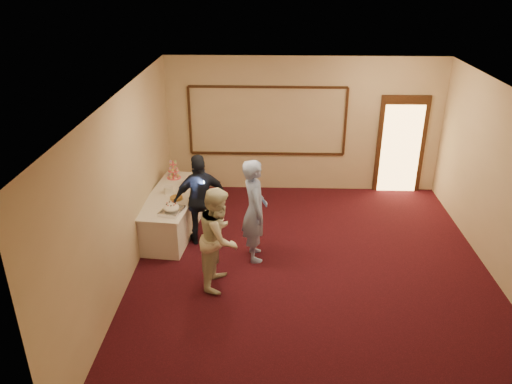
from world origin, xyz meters
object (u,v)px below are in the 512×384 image
pavlova_tray (171,209)px  cupcake_stand (174,171)px  tart (176,198)px  guest (201,200)px  woman (219,238)px  buffet_table (174,212)px  plate_stack_b (187,183)px  plate_stack_a (169,190)px  man (255,210)px

pavlova_tray → cupcake_stand: bearing=98.8°
tart → guest: (0.48, -0.17, 0.06)m
cupcake_stand → woman: woman is taller
buffet_table → pavlova_tray: pavlova_tray is taller
cupcake_stand → guest: guest is taller
pavlova_tray → cupcake_stand: cupcake_stand is taller
woman → plate_stack_b: bearing=29.2°
pavlova_tray → tart: bearing=91.2°
buffet_table → woman: 2.07m
cupcake_stand → plate_stack_a: cupcake_stand is taller
tart → guest: guest is taller
tart → guest: size_ratio=0.16×
pavlova_tray → guest: guest is taller
plate_stack_b → tart: 0.63m
buffet_table → cupcake_stand: 0.95m
tart → man: bearing=-25.0°
buffet_table → man: bearing=-29.9°
pavlova_tray → man: size_ratio=0.29×
buffet_table → plate_stack_a: plate_stack_a is taller
pavlova_tray → guest: 0.59m
cupcake_stand → plate_stack_a: 0.77m
man → plate_stack_a: bearing=50.5°
cupcake_stand → buffet_table: bearing=-82.1°
plate_stack_a → guest: (0.67, -0.42, 0.01)m
buffet_table → guest: guest is taller
plate_stack_b → woman: bearing=-68.2°
plate_stack_a → woman: 2.07m
cupcake_stand → woman: bearing=-64.9°
plate_stack_a → tart: (0.19, -0.25, -0.05)m
buffet_table → plate_stack_a: (-0.07, 0.02, 0.46)m
tart → guest: 0.51m
tart → man: (1.47, -0.68, 0.12)m
guest → cupcake_stand: bearing=-77.8°
man → guest: (-0.99, 0.52, -0.06)m
plate_stack_b → tart: (-0.10, -0.62, -0.04)m
buffet_table → guest: (0.60, -0.40, 0.47)m
buffet_table → tart: bearing=-62.4°
woman → guest: (-0.46, 1.32, 0.02)m
tart → buffet_table: bearing=117.6°
plate_stack_a → woman: woman is taller
pavlova_tray → woman: size_ratio=0.32×
plate_stack_b → plate_stack_a: bearing=-127.9°
cupcake_stand → plate_stack_b: bearing=-50.6°
plate_stack_a → woman: size_ratio=0.10×
buffet_table → man: (1.59, -0.91, 0.53)m
man → pavlova_tray: bearing=73.9°
man → woman: 0.96m
plate_stack_b → pavlova_tray: bearing=-94.3°
cupcake_stand → plate_stack_b: 0.52m
plate_stack_b → cupcake_stand: bearing=129.4°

